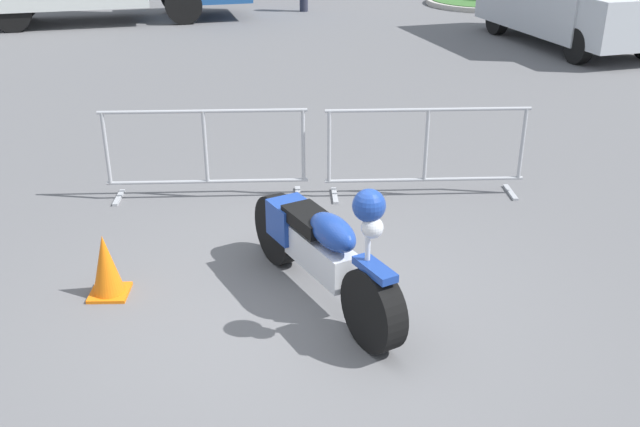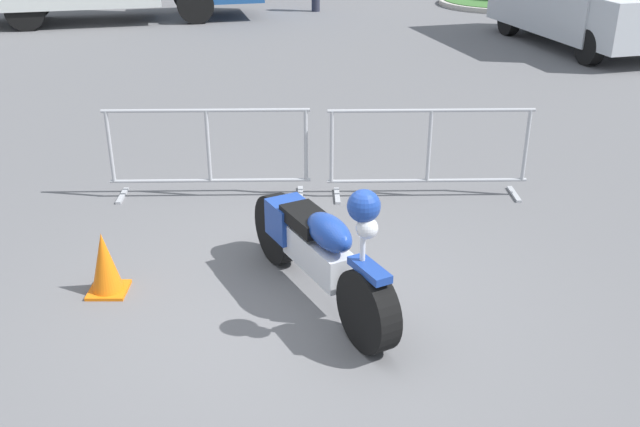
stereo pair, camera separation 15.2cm
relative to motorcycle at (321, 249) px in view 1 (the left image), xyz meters
name	(u,v)px [view 1 (the left image)]	position (x,y,z in m)	size (l,w,h in m)	color
ground_plane	(292,314)	(-0.25, -0.25, -0.50)	(120.00, 120.00, 0.00)	#5B5B5E
motorcycle	(321,249)	(0.00, 0.00, 0.00)	(1.27, 2.13, 1.32)	black
crowd_barrier_near	(206,153)	(-1.27, 2.29, 0.05)	(2.35, 0.49, 1.07)	#9EA0A5
crowd_barrier_far	(426,151)	(1.27, 2.29, 0.05)	(2.35, 0.49, 1.07)	#9EA0A5
traffic_cone	(106,266)	(-1.90, 0.12, -0.21)	(0.34, 0.34, 0.59)	orange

